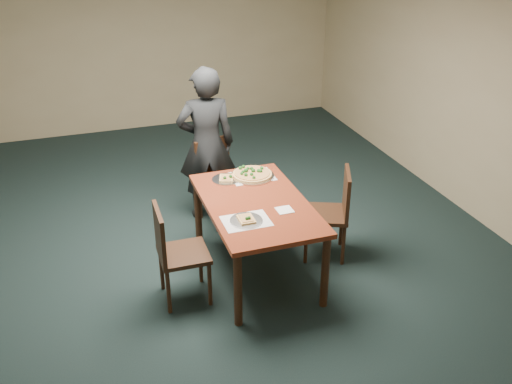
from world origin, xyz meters
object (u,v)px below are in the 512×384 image
object	(u,v)px
chair_left	(174,249)
diner	(206,145)
slice_plate_near	(246,220)
pizza_pan	(252,174)
chair_right	(334,209)
dining_table	(256,211)
chair_far	(218,176)
slice_plate_far	(226,179)

from	to	relation	value
chair_left	diner	world-z (taller)	diner
slice_plate_near	pizza_pan	bearing A→B (deg)	68.38
chair_right	slice_plate_near	size ratio (longest dim) A/B	3.25
dining_table	chair_right	xyz separation A→B (m)	(0.81, 0.04, -0.14)
dining_table	chair_far	distance (m)	1.14
dining_table	slice_plate_far	distance (m)	0.55
diner	slice_plate_far	world-z (taller)	diner
dining_table	diner	bearing A→B (deg)	96.64
chair_left	chair_right	world-z (taller)	same
chair_right	pizza_pan	distance (m)	0.87
chair_left	pizza_pan	bearing A→B (deg)	-52.37
pizza_pan	dining_table	bearing A→B (deg)	-104.64
dining_table	pizza_pan	world-z (taller)	pizza_pan
dining_table	pizza_pan	distance (m)	0.55
chair_far	diner	xyz separation A→B (m)	(-0.09, 0.10, 0.34)
pizza_pan	chair_far	bearing A→B (deg)	107.17
chair_far	chair_left	xyz separation A→B (m)	(-0.75, -1.31, 0.00)
diner	slice_plate_near	size ratio (longest dim) A/B	6.08
chair_right	diner	xyz separation A→B (m)	(-0.96, 1.19, 0.34)
chair_far	pizza_pan	xyz separation A→B (m)	(0.19, -0.61, 0.26)
slice_plate_near	dining_table	bearing A→B (deg)	57.89
chair_far	chair_left	size ratio (longest dim) A/B	1.00
chair_far	pizza_pan	world-z (taller)	chair_far
chair_far	chair_left	distance (m)	1.51
slice_plate_far	chair_left	bearing A→B (deg)	-133.75
chair_far	chair_left	world-z (taller)	same
pizza_pan	slice_plate_far	distance (m)	0.26
dining_table	diner	world-z (taller)	diner
slice_plate_far	slice_plate_near	bearing A→B (deg)	-94.46
chair_far	chair_right	size ratio (longest dim) A/B	1.00
chair_right	slice_plate_near	world-z (taller)	chair_right
dining_table	chair_far	size ratio (longest dim) A/B	1.65
pizza_pan	slice_plate_near	world-z (taller)	pizza_pan
chair_far	slice_plate_near	xyz separation A→B (m)	(-0.14, -1.43, 0.25)
dining_table	chair_left	distance (m)	0.83
chair_left	slice_plate_near	world-z (taller)	chair_left
slice_plate_near	slice_plate_far	world-z (taller)	same
chair_far	chair_left	bearing A→B (deg)	-136.10
chair_right	slice_plate_far	bearing A→B (deg)	-94.31
dining_table	chair_far	xyz separation A→B (m)	(-0.05, 1.13, -0.14)
diner	chair_right	bearing A→B (deg)	135.47
pizza_pan	slice_plate_far	size ratio (longest dim) A/B	1.54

